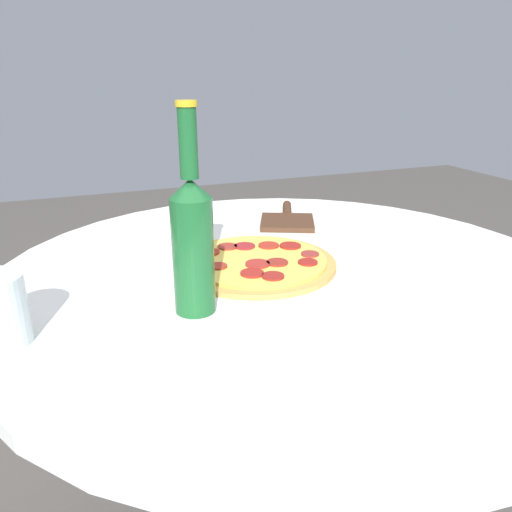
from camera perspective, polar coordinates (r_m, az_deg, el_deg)
The scene contains 4 objects.
table at distance 1.00m, azimuth 3.39°, elevation -11.67°, with size 1.06×1.06×0.76m.
pizza at distance 0.93m, azimuth 0.02°, elevation -0.69°, with size 0.30×0.30×0.02m.
beer_bottle at distance 0.73m, azimuth -7.26°, elevation 1.95°, with size 0.06×0.06×0.31m.
pizza_paddle at distance 1.20m, azimuth 3.58°, elevation 4.18°, with size 0.23×0.16×0.02m.
Camera 1 is at (0.76, -0.36, 1.11)m, focal length 35.00 mm.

